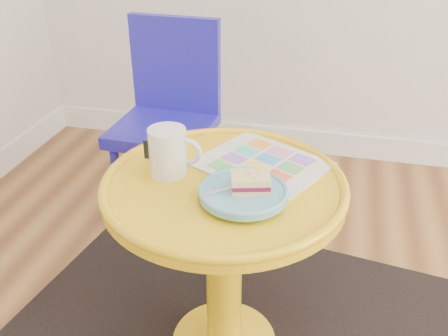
% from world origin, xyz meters
% --- Properties ---
extents(room_walls, '(4.00, 4.00, 4.00)m').
position_xyz_m(room_walls, '(-0.99, 0.99, 0.06)').
color(room_walls, silver).
rests_on(room_walls, ground).
extents(side_table, '(0.59, 0.59, 0.56)m').
position_xyz_m(side_table, '(-0.74, 0.68, 0.40)').
color(side_table, gold).
rests_on(side_table, ground).
extents(chair, '(0.36, 0.36, 0.78)m').
position_xyz_m(chair, '(-1.11, 1.32, 0.45)').
color(chair, '#1F19A7').
rests_on(chair, ground).
extents(newspaper, '(0.38, 0.36, 0.01)m').
position_xyz_m(newspaper, '(-0.66, 0.79, 0.57)').
color(newspaper, silver).
rests_on(newspaper, side_table).
extents(mug, '(0.13, 0.09, 0.12)m').
position_xyz_m(mug, '(-0.88, 0.69, 0.63)').
color(mug, silver).
rests_on(mug, side_table).
extents(plate, '(0.20, 0.20, 0.02)m').
position_xyz_m(plate, '(-0.67, 0.61, 0.58)').
color(plate, '#59A3BE').
rests_on(plate, newspaper).
extents(cake_slice, '(0.10, 0.08, 0.04)m').
position_xyz_m(cake_slice, '(-0.66, 0.62, 0.61)').
color(cake_slice, '#D3BC8C').
rests_on(cake_slice, plate).
extents(fork, '(0.12, 0.11, 0.00)m').
position_xyz_m(fork, '(-0.70, 0.61, 0.59)').
color(fork, silver).
rests_on(fork, plate).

